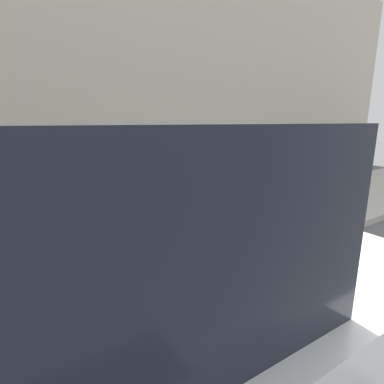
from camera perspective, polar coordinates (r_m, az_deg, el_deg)
name	(u,v)px	position (r m, az deg, el deg)	size (l,w,h in m)	color
ground_plane	(257,325)	(3.18, 12.25, -23.46)	(60.00, 60.00, 0.00)	slate
sidewalk	(152,243)	(4.72, -7.58, -9.58)	(24.00, 2.80, 0.12)	#BCB7AD
building_facade	(82,54)	(7.37, -20.22, 23.46)	(24.00, 0.30, 6.56)	beige
parking_meter	(192,186)	(3.28, 0.00, 1.19)	(0.17, 0.14, 1.45)	slate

